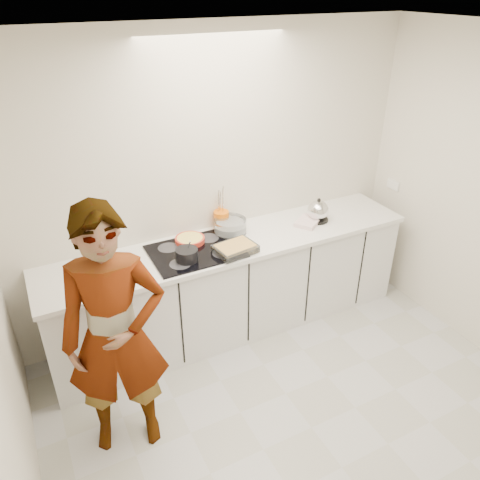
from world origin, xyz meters
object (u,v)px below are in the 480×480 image
kettle (318,211)px  cook (115,336)px  tart_dish (190,239)px  utensil_crock (221,220)px  saucepan (187,255)px  hob (195,251)px  mixing_bowl (230,227)px  baking_dish (235,248)px

kettle → cook: size_ratio=0.14×
kettle → cook: 2.17m
tart_dish → utensil_crock: 0.37m
saucepan → kettle: (1.32, 0.13, 0.03)m
cook → kettle: bearing=33.7°
tart_dish → kettle: 1.20m
tart_dish → utensil_crock: bearing=19.2°
hob → cook: size_ratio=0.40×
hob → tart_dish: size_ratio=2.61×
hob → mixing_bowl: (0.39, 0.16, 0.05)m
kettle → saucepan: bearing=-174.4°
hob → kettle: (1.21, 0.02, 0.09)m
hob → kettle: kettle is taller
hob → tart_dish: (0.02, 0.15, 0.03)m
saucepan → hob: bearing=44.3°
tart_dish → utensil_crock: (0.35, 0.12, 0.05)m
saucepan → cook: size_ratio=0.11×
kettle → utensil_crock: kettle is taller
tart_dish → kettle: bearing=-6.4°
mixing_bowl → cook: size_ratio=0.19×
baking_dish → utensil_crock: 0.45m
saucepan → cook: 0.94m
saucepan → utensil_crock: size_ratio=1.20×
tart_dish → baking_dish: baking_dish is taller
tart_dish → utensil_crock: utensil_crock is taller
tart_dish → cook: cook is taller
mixing_bowl → utensil_crock: utensil_crock is taller
hob → mixing_bowl: mixing_bowl is taller
tart_dish → baking_dish: 0.41m
baking_dish → utensil_crock: bearing=79.5°
hob → tart_dish: 0.16m
mixing_bowl → baking_dish: bearing=-109.2°
hob → cook: 1.09m
utensil_crock → kettle: bearing=-16.7°
saucepan → cook: bearing=-139.8°
cook → tart_dish: bearing=59.7°
baking_dish → cook: (-1.11, -0.55, -0.06)m
kettle → cook: bearing=-160.2°
tart_dish → mixing_bowl: 0.38m
baking_dish → kettle: kettle is taller
utensil_crock → hob: bearing=-142.9°
kettle → tart_dish: bearing=173.6°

